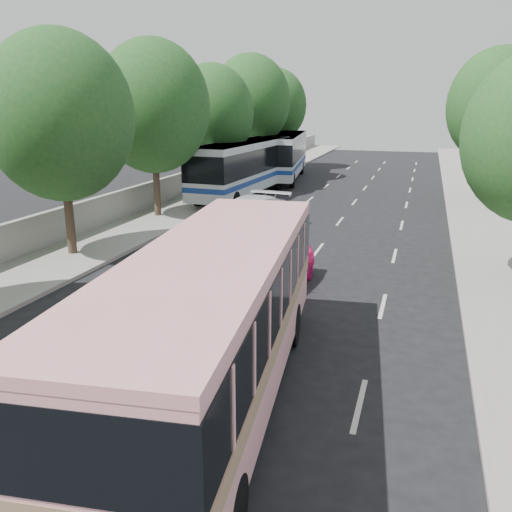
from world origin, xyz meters
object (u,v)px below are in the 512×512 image
at_px(pink_bus, 214,310).
at_px(pink_taxi, 278,267).
at_px(tour_coach_front, 243,164).
at_px(tour_coach_rear, 284,153).
at_px(white_pickup, 248,217).

bearing_deg(pink_bus, pink_taxi, 89.03).
distance_m(tour_coach_front, tour_coach_rear, 9.06).
xyz_separation_m(white_pickup, tour_coach_rear, (-3.21, 19.17, 1.29)).
bearing_deg(pink_taxi, pink_bus, -81.12).
bearing_deg(tour_coach_rear, pink_taxi, -83.72).
bearing_deg(pink_bus, tour_coach_front, 101.08).
xyz_separation_m(pink_bus, tour_coach_front, (-7.60, 24.43, 0.06)).
distance_m(pink_taxi, tour_coach_rear, 26.73).
relative_size(white_pickup, tour_coach_front, 0.50).
xyz_separation_m(pink_taxi, tour_coach_rear, (-6.48, 25.90, 1.45)).
height_order(pink_taxi, tour_coach_rear, tour_coach_rear).
height_order(white_pickup, tour_coach_rear, tour_coach_rear).
bearing_deg(white_pickup, tour_coach_front, 115.94).
distance_m(pink_taxi, tour_coach_front, 18.27).
bearing_deg(pink_bus, tour_coach_rear, 95.89).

